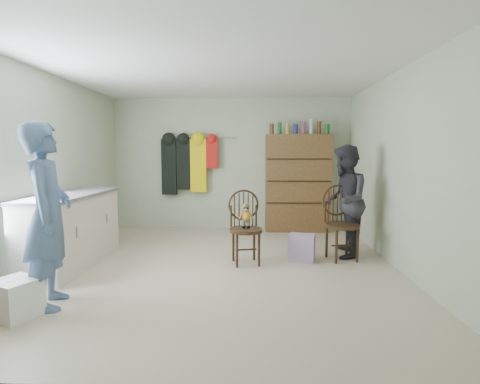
{
  "coord_description": "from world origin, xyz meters",
  "views": [
    {
      "loc": [
        0.43,
        -4.68,
        1.46
      ],
      "look_at": [
        0.25,
        0.2,
        0.95
      ],
      "focal_mm": 28.0,
      "sensor_mm": 36.0,
      "label": 1
    }
  ],
  "objects_px": {
    "counter": "(70,230)",
    "chair_front": "(245,223)",
    "chair_far": "(341,220)",
    "dresser": "(298,183)"
  },
  "relations": [
    {
      "from": "counter",
      "to": "chair_front",
      "type": "bearing_deg",
      "value": 4.86
    },
    {
      "from": "counter",
      "to": "chair_far",
      "type": "xyz_separation_m",
      "value": [
        3.58,
        0.44,
        0.08
      ]
    },
    {
      "from": "dresser",
      "to": "chair_far",
      "type": "bearing_deg",
      "value": -78.53
    },
    {
      "from": "chair_front",
      "to": "dresser",
      "type": "xyz_separation_m",
      "value": [
        0.93,
        2.11,
        0.37
      ]
    },
    {
      "from": "chair_front",
      "to": "chair_far",
      "type": "height_order",
      "value": "chair_far"
    },
    {
      "from": "chair_front",
      "to": "dresser",
      "type": "distance_m",
      "value": 2.33
    },
    {
      "from": "chair_front",
      "to": "dresser",
      "type": "bearing_deg",
      "value": 53.95
    },
    {
      "from": "counter",
      "to": "dresser",
      "type": "distance_m",
      "value": 3.96
    },
    {
      "from": "counter",
      "to": "chair_front",
      "type": "distance_m",
      "value": 2.28
    },
    {
      "from": "counter",
      "to": "chair_far",
      "type": "bearing_deg",
      "value": 7.05
    }
  ]
}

